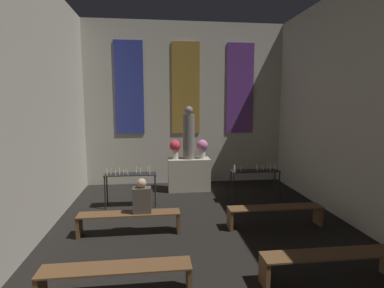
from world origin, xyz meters
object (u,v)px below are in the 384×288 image
(pew_third_right, at_px, (329,261))
(pew_back_right, at_px, (275,212))
(altar, at_px, (189,174))
(person_seated, at_px, (142,198))
(candle_rack_right, at_px, (255,175))
(flower_vase_left, at_px, (175,147))
(statue, at_px, (189,135))
(pew_back_left, at_px, (130,218))
(candle_rack_left, at_px, (130,179))
(pew_third_left, at_px, (117,275))
(flower_vase_right, at_px, (202,147))

(pew_third_right, distance_m, pew_back_right, 2.01)
(altar, relative_size, person_seated, 1.79)
(candle_rack_right, distance_m, pew_third_right, 3.70)
(flower_vase_left, height_order, pew_back_right, flower_vase_left)
(statue, height_order, pew_back_right, statue)
(altar, distance_m, pew_back_right, 3.34)
(altar, xyz_separation_m, pew_back_left, (-1.52, -2.97, -0.16))
(statue, xyz_separation_m, candle_rack_left, (-1.63, -1.30, -0.98))
(statue, relative_size, candle_rack_left, 1.21)
(altar, distance_m, pew_third_right, 5.21)
(altar, xyz_separation_m, person_seated, (-1.27, -2.97, 0.26))
(pew_third_right, bearing_deg, candle_rack_left, 130.63)
(flower_vase_left, distance_m, candle_rack_left, 1.89)
(statue, bearing_deg, candle_rack_right, -38.40)
(pew_back_left, height_order, person_seated, person_seated)
(pew_third_left, xyz_separation_m, person_seated, (0.26, 2.01, 0.42))
(altar, bearing_deg, statue, 0.00)
(pew_back_right, bearing_deg, person_seated, 180.00)
(statue, xyz_separation_m, candle_rack_right, (1.64, -1.30, -0.98))
(person_seated, bearing_deg, pew_third_right, -35.79)
(flower_vase_right, height_order, candle_rack_left, flower_vase_right)
(flower_vase_left, height_order, person_seated, flower_vase_left)
(statue, distance_m, flower_vase_left, 0.56)
(flower_vase_left, bearing_deg, candle_rack_right, -32.41)
(candle_rack_left, distance_m, candle_rack_right, 3.27)
(statue, bearing_deg, pew_back_left, -117.15)
(statue, relative_size, pew_third_right, 0.78)
(candle_rack_left, xyz_separation_m, pew_third_right, (3.16, -3.68, -0.40))
(candle_rack_right, bearing_deg, person_seated, -150.06)
(candle_rack_left, xyz_separation_m, pew_third_left, (0.11, -3.68, -0.40))
(flower_vase_right, xyz_separation_m, candle_rack_right, (1.23, -1.30, -0.60))
(candle_rack_left, height_order, person_seated, person_seated)
(pew_third_left, xyz_separation_m, pew_back_left, (0.00, 2.01, 0.00))
(flower_vase_left, xyz_separation_m, pew_back_left, (-1.12, -2.97, -0.99))
(candle_rack_right, relative_size, pew_back_left, 0.64)
(candle_rack_right, height_order, pew_back_left, candle_rack_right)
(flower_vase_left, relative_size, pew_third_right, 0.28)
(altar, xyz_separation_m, statue, (0.00, 0.00, 1.21))
(pew_third_left, relative_size, pew_third_right, 1.00)
(flower_vase_right, distance_m, pew_third_left, 5.43)
(flower_vase_left, xyz_separation_m, pew_third_left, (-1.12, -4.98, -0.99))
(flower_vase_left, height_order, flower_vase_right, same)
(pew_third_left, bearing_deg, flower_vase_right, 68.82)
(altar, xyz_separation_m, candle_rack_right, (1.64, -1.30, 0.24))
(flower_vase_left, height_order, pew_back_left, flower_vase_left)
(candle_rack_left, distance_m, person_seated, 1.71)
(flower_vase_right, bearing_deg, candle_rack_left, -147.46)
(altar, height_order, flower_vase_left, flower_vase_left)
(pew_third_left, bearing_deg, pew_back_right, 33.42)
(altar, height_order, pew_third_right, altar)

